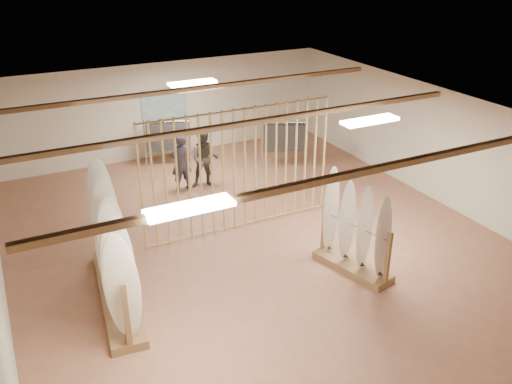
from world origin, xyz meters
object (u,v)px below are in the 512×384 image
clothing_rack_a (167,136)px  clothing_rack_b (284,137)px  shopper_a (181,159)px  shopper_b (205,155)px  rack_left (114,264)px  rack_right (354,241)px

clothing_rack_a → clothing_rack_b: (2.96, -1.54, -0.01)m
clothing_rack_a → shopper_a: shopper_a is taller
shopper_a → shopper_b: bearing=166.5°
clothing_rack_b → shopper_b: bearing=-148.5°
shopper_a → shopper_b: (0.62, -0.12, 0.03)m
clothing_rack_b → shopper_a: (-3.18, -0.23, -0.01)m
rack_left → shopper_a: (2.69, 4.02, 0.11)m
rack_right → clothing_rack_a: 7.09m
rack_left → clothing_rack_a: (2.92, 5.80, 0.14)m
clothing_rack_a → shopper_b: (0.39, -1.89, 0.00)m
clothing_rack_b → shopper_b: shopper_b is taller
rack_left → clothing_rack_a: size_ratio=2.31×
rack_left → shopper_a: size_ratio=1.83×
clothing_rack_a → shopper_a: size_ratio=0.79×
rack_left → clothing_rack_b: 7.26m
clothing_rack_a → clothing_rack_b: clothing_rack_a is taller
clothing_rack_a → clothing_rack_b: 3.33m
rack_right → clothing_rack_b: (1.48, 5.39, 0.22)m
clothing_rack_a → shopper_a: 1.79m
rack_right → shopper_a: (-1.70, 5.16, 0.20)m
rack_right → clothing_rack_a: bearing=87.5°
rack_right → shopper_b: bearing=87.6°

